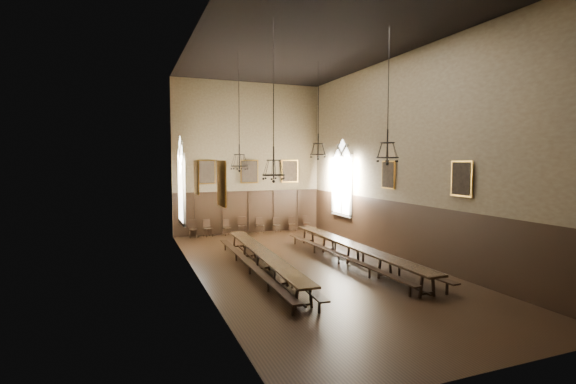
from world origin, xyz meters
TOP-DOWN VIEW (x-y plane):
  - floor at (0.00, 0.00)m, footprint 9.00×18.00m
  - ceiling at (0.00, 0.00)m, footprint 9.00×18.00m
  - wall_back at (0.00, 9.01)m, footprint 9.00×0.02m
  - wall_front at (0.00, -9.01)m, footprint 9.00×0.02m
  - wall_left at (-4.51, 0.00)m, footprint 0.02×18.00m
  - wall_right at (4.51, 0.00)m, footprint 0.02×18.00m
  - wainscot_panelling at (0.00, 0.00)m, footprint 9.00×18.00m
  - table_left at (-1.96, 0.22)m, footprint 1.10×9.92m
  - table_right at (1.98, -0.00)m, footprint 0.81×10.47m
  - bench_left_outer at (-2.57, -0.05)m, footprint 0.44×9.89m
  - bench_left_inner at (-1.56, 0.20)m, footprint 1.00×10.73m
  - bench_right_inner at (1.34, 0.09)m, footprint 0.56×9.93m
  - bench_right_outer at (2.54, 0.10)m, footprint 0.67×10.54m
  - chair_0 at (-3.44, 8.48)m, footprint 0.46×0.46m
  - chair_1 at (-2.60, 8.51)m, footprint 0.54×0.54m
  - chair_2 at (-1.50, 8.48)m, footprint 0.47×0.47m
  - chair_3 at (-0.54, 8.61)m, footprint 0.48×0.48m
  - chair_4 at (0.53, 8.57)m, footprint 0.42×0.42m
  - chair_5 at (1.61, 8.53)m, footprint 0.41×0.41m
  - chair_6 at (2.61, 8.53)m, footprint 0.44×0.44m
  - chair_7 at (3.57, 8.48)m, footprint 0.49×0.49m
  - chandelier_back_left at (-2.28, 2.50)m, footprint 0.77×0.77m
  - chandelier_back_right at (1.67, 2.85)m, footprint 0.78×0.78m
  - chandelier_front_left at (-2.31, -2.09)m, footprint 0.77×0.77m
  - chandelier_front_right at (1.71, -2.73)m, footprint 0.81×0.81m
  - portrait_back_0 at (-2.60, 8.88)m, footprint 1.10×0.12m
  - portrait_back_1 at (0.00, 8.88)m, footprint 1.10×0.12m
  - portrait_back_2 at (2.60, 8.88)m, footprint 1.10×0.12m
  - portrait_left_0 at (-4.38, 1.00)m, footprint 0.12×1.00m
  - portrait_left_1 at (-4.38, -3.50)m, footprint 0.12×1.00m
  - portrait_right_0 at (4.38, 1.00)m, footprint 0.12×1.00m
  - portrait_right_1 at (4.38, -3.50)m, footprint 0.12×1.00m
  - window_right at (4.43, 5.50)m, footprint 0.20×2.20m
  - window_left at (-4.43, 5.50)m, footprint 0.20×2.20m

SIDE VIEW (x-z plane):
  - floor at x=0.00m, z-range -0.02..0.00m
  - chair_5 at x=1.61m, z-range -0.17..0.71m
  - chair_6 at x=2.61m, z-range -0.18..0.71m
  - chair_7 at x=3.57m, z-range -0.18..0.73m
  - chair_2 at x=-1.50m, z-range -0.18..0.73m
  - chair_4 at x=0.53m, z-range -0.18..0.74m
  - bench_left_outer at x=-2.57m, z-range 0.06..0.51m
  - bench_right_inner at x=1.34m, z-range 0.06..0.51m
  - chair_0 at x=-3.44m, z-range -0.20..0.79m
  - chair_1 at x=-2.60m, z-range -0.20..0.79m
  - bench_right_outer at x=2.54m, z-range 0.06..0.54m
  - chair_3 at x=-0.54m, z-range -0.20..0.81m
  - bench_left_inner at x=-1.56m, z-range 0.07..0.55m
  - table_left at x=-1.96m, z-range 0.00..0.77m
  - table_right at x=1.98m, z-range 0.00..0.82m
  - wainscot_panelling at x=0.00m, z-range 0.00..2.50m
  - window_right at x=4.43m, z-range 1.10..5.70m
  - window_left at x=-4.43m, z-range 1.10..5.70m
  - portrait_back_0 at x=-2.60m, z-range 3.00..4.40m
  - portrait_back_1 at x=0.00m, z-range 3.00..4.40m
  - portrait_back_2 at x=2.60m, z-range 3.00..4.40m
  - portrait_left_0 at x=-4.38m, z-range 3.05..4.35m
  - portrait_left_1 at x=-4.38m, z-range 3.05..4.35m
  - portrait_right_0 at x=4.38m, z-range 3.05..4.35m
  - portrait_right_1 at x=4.38m, z-range 3.05..4.35m
  - chandelier_front_left at x=-2.31m, z-range 1.64..6.91m
  - chandelier_back_left at x=-2.28m, z-range 1.98..7.00m
  - wall_back at x=0.00m, z-range 0.00..9.00m
  - wall_front at x=0.00m, z-range 0.00..9.00m
  - wall_left at x=-4.51m, z-range 0.00..9.00m
  - wall_right at x=4.51m, z-range 0.00..9.00m
  - chandelier_front_right at x=1.71m, z-range 2.44..7.13m
  - chandelier_back_right at x=1.67m, z-range 2.72..7.22m
  - ceiling at x=0.00m, z-range 9.00..9.02m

